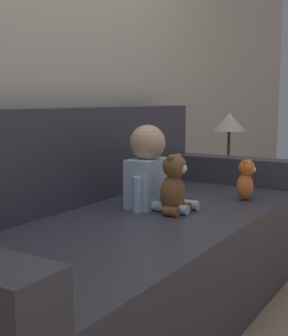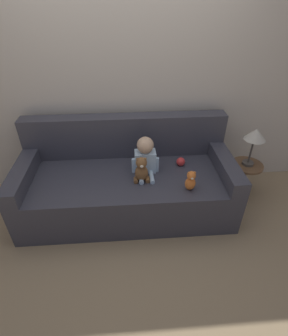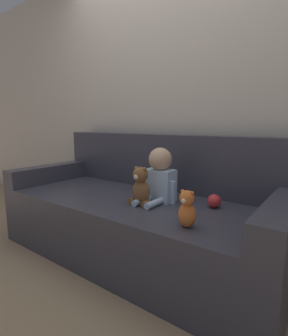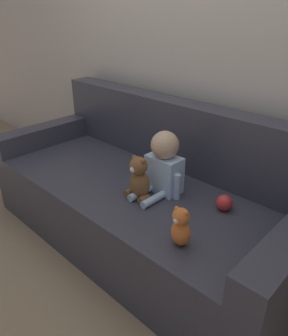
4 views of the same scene
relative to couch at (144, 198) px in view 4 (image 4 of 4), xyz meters
The scene contains 7 objects.
ground_plane 0.32m from the couch, 90.00° to the right, with size 12.00×12.00×0.00m, color #9E8460.
wall_back 1.10m from the couch, 90.00° to the left, with size 8.00×0.05×2.60m.
couch is the anchor object (origin of this frame).
person_baby 0.39m from the couch, ahead, with size 0.28×0.32×0.39m.
teddy_bear_brown 0.37m from the couch, 52.44° to the right, with size 0.16×0.12×0.27m.
plush_toy_side 0.74m from the couch, 31.42° to the right, with size 0.10×0.09×0.21m.
toy_ball 0.62m from the couch, ahead, with size 0.09×0.09×0.09m.
Camera 4 is at (1.33, -1.32, 1.50)m, focal length 35.00 mm.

